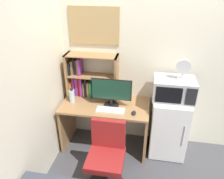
# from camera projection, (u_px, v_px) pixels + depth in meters

# --- Properties ---
(wall_back) EXTENTS (6.40, 0.04, 2.60)m
(wall_back) POSITION_uv_depth(u_px,v_px,m) (213.00, 62.00, 2.78)
(wall_back) COLOR silver
(wall_back) RESTS_ON ground_plane
(desk) EXTENTS (1.19, 0.62, 0.73)m
(desk) POSITION_uv_depth(u_px,v_px,m) (105.00, 118.00, 3.07)
(desk) COLOR #997047
(desk) RESTS_ON ground_plane
(hutch_bookshelf) EXTENTS (0.72, 0.24, 0.63)m
(hutch_bookshelf) POSITION_uv_depth(u_px,v_px,m) (86.00, 77.00, 3.06)
(hutch_bookshelf) COLOR #997047
(hutch_bookshelf) RESTS_ON desk
(monitor) EXTENTS (0.53, 0.20, 0.39)m
(monitor) POSITION_uv_depth(u_px,v_px,m) (111.00, 92.00, 2.84)
(monitor) COLOR black
(monitor) RESTS_ON desk
(keyboard) EXTENTS (0.37, 0.14, 0.02)m
(keyboard) POSITION_uv_depth(u_px,v_px,m) (110.00, 110.00, 2.81)
(keyboard) COLOR silver
(keyboard) RESTS_ON desk
(computer_mouse) EXTENTS (0.05, 0.10, 0.03)m
(computer_mouse) POSITION_uv_depth(u_px,v_px,m) (134.00, 113.00, 2.75)
(computer_mouse) COLOR black
(computer_mouse) RESTS_ON desk
(water_bottle) EXTENTS (0.08, 0.08, 0.20)m
(water_bottle) POSITION_uv_depth(u_px,v_px,m) (72.00, 96.00, 2.99)
(water_bottle) COLOR silver
(water_bottle) RESTS_ON desk
(mini_fridge) EXTENTS (0.48, 0.50, 0.88)m
(mini_fridge) POSITION_uv_depth(u_px,v_px,m) (168.00, 126.00, 3.01)
(mini_fridge) COLOR white
(mini_fridge) RESTS_ON ground_plane
(microwave) EXTENTS (0.51, 0.37, 0.27)m
(microwave) POSITION_uv_depth(u_px,v_px,m) (174.00, 89.00, 2.75)
(microwave) COLOR #ADADB2
(microwave) RESTS_ON mini_fridge
(desk_fan) EXTENTS (0.17, 0.11, 0.26)m
(desk_fan) POSITION_uv_depth(u_px,v_px,m) (184.00, 68.00, 2.60)
(desk_fan) COLOR silver
(desk_fan) RESTS_ON microwave
(desk_chair) EXTENTS (0.47, 0.47, 0.87)m
(desk_chair) POSITION_uv_depth(u_px,v_px,m) (107.00, 161.00, 2.50)
(desk_chair) COLOR black
(desk_chair) RESTS_ON ground_plane
(wall_corkboard) EXTENTS (0.66, 0.02, 0.48)m
(wall_corkboard) POSITION_uv_depth(u_px,v_px,m) (94.00, 26.00, 2.80)
(wall_corkboard) COLOR tan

